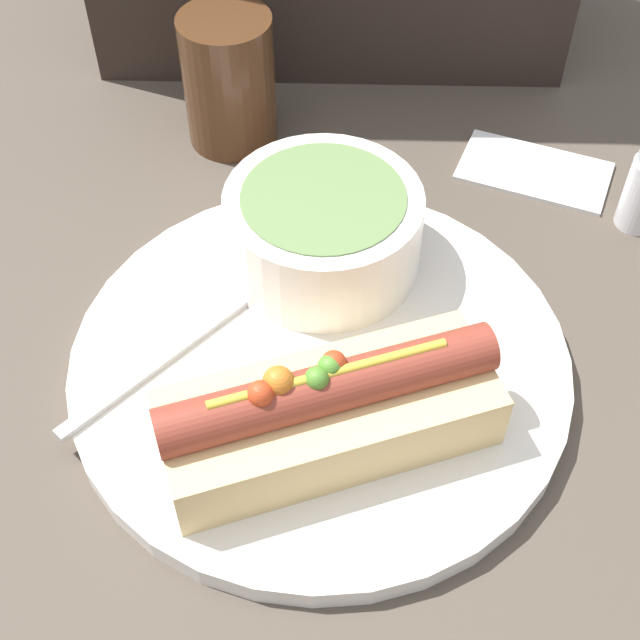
{
  "coord_description": "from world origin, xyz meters",
  "views": [
    {
      "loc": [
        0.01,
        -0.3,
        0.4
      ],
      "look_at": [
        0.0,
        0.0,
        0.04
      ],
      "focal_mm": 50.0,
      "sensor_mm": 36.0,
      "label": 1
    }
  ],
  "objects_px": {
    "soup_bowl": "(319,227)",
    "hot_dog": "(328,411)",
    "drinking_glass": "(229,80)",
    "spoon": "(245,297)"
  },
  "relations": [
    {
      "from": "hot_dog",
      "to": "spoon",
      "type": "xyz_separation_m",
      "value": [
        -0.05,
        0.09,
        -0.02
      ]
    },
    {
      "from": "hot_dog",
      "to": "soup_bowl",
      "type": "xyz_separation_m",
      "value": [
        -0.01,
        0.13,
        0.0
      ]
    },
    {
      "from": "spoon",
      "to": "drinking_glass",
      "type": "bearing_deg",
      "value": 50.04
    },
    {
      "from": "soup_bowl",
      "to": "hot_dog",
      "type": "bearing_deg",
      "value": -86.5
    },
    {
      "from": "hot_dog",
      "to": "drinking_glass",
      "type": "distance_m",
      "value": 0.27
    },
    {
      "from": "hot_dog",
      "to": "drinking_glass",
      "type": "bearing_deg",
      "value": 85.73
    },
    {
      "from": "spoon",
      "to": "soup_bowl",
      "type": "bearing_deg",
      "value": -9.18
    },
    {
      "from": "hot_dog",
      "to": "spoon",
      "type": "bearing_deg",
      "value": 98.69
    },
    {
      "from": "soup_bowl",
      "to": "spoon",
      "type": "height_order",
      "value": "soup_bowl"
    },
    {
      "from": "hot_dog",
      "to": "spoon",
      "type": "distance_m",
      "value": 0.11
    }
  ]
}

